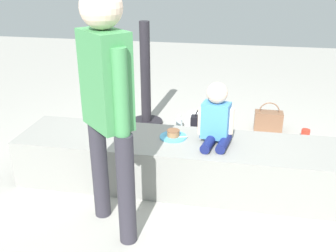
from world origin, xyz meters
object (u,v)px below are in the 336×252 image
(handbag_black_leather, at_px, (206,127))
(handbag_brown_canvas, at_px, (268,121))
(party_cup_red, at_px, (305,135))
(cake_box_white, at_px, (198,120))
(water_bottle_near_gift, at_px, (179,123))
(adult_standing, at_px, (107,96))
(child_seated, at_px, (216,117))
(gift_bag, at_px, (300,152))
(cake_plate, at_px, (173,135))

(handbag_black_leather, height_order, handbag_brown_canvas, handbag_black_leather)
(party_cup_red, distance_m, handbag_brown_canvas, 0.42)
(party_cup_red, xyz_separation_m, handbag_black_leather, (-1.02, -0.17, 0.07))
(party_cup_red, distance_m, cake_box_white, 1.16)
(water_bottle_near_gift, bearing_deg, adult_standing, -95.76)
(child_seated, bearing_deg, gift_bag, 34.40)
(child_seated, relative_size, handbag_black_leather, 1.32)
(adult_standing, distance_m, cake_plate, 0.92)
(handbag_brown_canvas, bearing_deg, adult_standing, -120.57)
(child_seated, bearing_deg, handbag_black_leather, 99.15)
(cake_plate, relative_size, handbag_black_leather, 0.61)
(water_bottle_near_gift, bearing_deg, child_seated, -67.02)
(child_seated, height_order, adult_standing, adult_standing)
(cake_box_white, bearing_deg, child_seated, -78.19)
(cake_plate, height_order, cake_box_white, cake_plate)
(child_seated, xyz_separation_m, handbag_black_leather, (-0.14, 0.90, -0.48))
(child_seated, xyz_separation_m, gift_bag, (0.74, 0.51, -0.49))
(gift_bag, bearing_deg, party_cup_red, 76.88)
(water_bottle_near_gift, relative_size, party_cup_red, 1.53)
(child_seated, distance_m, handbag_black_leather, 1.03)
(handbag_brown_canvas, bearing_deg, water_bottle_near_gift, -169.06)
(child_seated, relative_size, cake_plate, 2.16)
(child_seated, relative_size, cake_box_white, 1.82)
(child_seated, relative_size, party_cup_red, 4.11)
(cake_plate, distance_m, handbag_black_leather, 0.93)
(water_bottle_near_gift, xyz_separation_m, cake_box_white, (0.18, 0.23, -0.03))
(water_bottle_near_gift, xyz_separation_m, handbag_brown_canvas, (0.96, 0.18, 0.03))
(water_bottle_near_gift, bearing_deg, cake_box_white, 51.04)
(cake_plate, distance_m, water_bottle_near_gift, 1.10)
(water_bottle_near_gift, bearing_deg, party_cup_red, -0.12)
(adult_standing, height_order, handbag_black_leather, adult_standing)
(adult_standing, xyz_separation_m, handbag_brown_canvas, (1.13, 1.91, -0.85))
(cake_plate, bearing_deg, handbag_black_leather, 77.43)
(gift_bag, height_order, handbag_brown_canvas, handbag_brown_canvas)
(cake_plate, height_order, party_cup_red, cake_plate)
(handbag_black_leather, bearing_deg, party_cup_red, 9.47)
(child_seated, bearing_deg, cake_box_white, 101.81)
(water_bottle_near_gift, height_order, handbag_black_leather, handbag_black_leather)
(gift_bag, xyz_separation_m, water_bottle_near_gift, (-1.19, 0.57, -0.04))
(child_seated, bearing_deg, adult_standing, -133.78)
(cake_plate, xyz_separation_m, handbag_brown_canvas, (0.84, 1.23, -0.31))
(handbag_brown_canvas, bearing_deg, cake_box_white, 176.92)
(water_bottle_near_gift, bearing_deg, cake_plate, -83.64)
(water_bottle_near_gift, bearing_deg, handbag_black_leather, -29.06)
(adult_standing, xyz_separation_m, cake_plate, (0.29, 0.69, -0.54))
(cake_plate, relative_size, handbag_brown_canvas, 0.69)
(adult_standing, bearing_deg, party_cup_red, 49.02)
(adult_standing, distance_m, party_cup_red, 2.46)
(child_seated, distance_m, party_cup_red, 1.49)
(handbag_brown_canvas, bearing_deg, cake_plate, -124.42)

